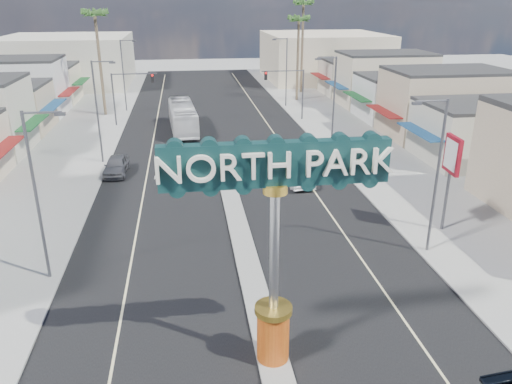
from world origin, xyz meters
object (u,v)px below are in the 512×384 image
object	(u,v)px
streetlight_l_far	(124,72)
streetlight_r_far	(285,69)
palm_left_far	(95,19)
gateway_sign	(275,231)
palm_right_mid	(299,23)
streetlight_l_near	(39,189)
bank_pylon_sign	(452,160)
car_parked_left	(116,165)
traffic_signal_left	(129,89)
city_bus	(183,117)
streetlight_r_near	(435,170)
car_parked_right	(296,173)
traffic_signal_right	(288,85)
streetlight_l_mid	(99,107)
palm_right_far	(303,8)
streetlight_r_mid	(332,100)

from	to	relation	value
streetlight_l_far	streetlight_r_far	world-z (taller)	same
streetlight_r_far	palm_left_far	distance (m)	24.38
gateway_sign	palm_right_mid	size ratio (longest dim) A/B	0.76
gateway_sign	streetlight_l_near	world-z (taller)	gateway_sign
bank_pylon_sign	streetlight_l_far	bearing A→B (deg)	124.63
streetlight_l_far	car_parked_left	xyz separation A→B (m)	(1.43, -25.24, -4.30)
traffic_signal_left	streetlight_r_far	xyz separation A→B (m)	(19.62, 8.01, 0.79)
gateway_sign	car_parked_left	size ratio (longest dim) A/B	2.04
palm_right_mid	city_bus	distance (m)	24.04
streetlight_l_near	car_parked_left	size ratio (longest dim) A/B	2.01
streetlight_r_near	city_bus	world-z (taller)	streetlight_r_near
streetlight_r_near	palm_right_mid	world-z (taller)	palm_right_mid
streetlight_l_far	streetlight_r_near	world-z (taller)	same
streetlight_l_far	car_parked_right	xyz separation A→B (m)	(15.93, -29.52, -4.25)
traffic_signal_left	city_bus	bearing A→B (deg)	-28.18
gateway_sign	traffic_signal_left	size ratio (longest dim) A/B	1.53
traffic_signal_right	palm_right_mid	world-z (taller)	palm_right_mid
streetlight_l_mid	car_parked_left	bearing A→B (deg)	-66.16
traffic_signal_right	streetlight_r_near	distance (m)	34.03
streetlight_l_mid	streetlight_l_far	size ratio (longest dim) A/B	1.00
car_parked_right	streetlight_l_near	bearing A→B (deg)	-146.06
car_parked_left	gateway_sign	bearing A→B (deg)	-67.04
traffic_signal_right	car_parked_left	bearing A→B (deg)	-136.53
palm_right_far	bank_pylon_sign	distance (m)	50.10
traffic_signal_right	car_parked_right	distance (m)	22.10
streetlight_r_near	streetlight_r_mid	size ratio (longest dim) A/B	1.00
palm_right_mid	car_parked_right	xyz separation A→B (m)	(-7.50, -33.52, -9.78)
streetlight_l_mid	palm_right_far	size ratio (longest dim) A/B	0.64
palm_right_mid	car_parked_right	bearing A→B (deg)	-102.61
streetlight_r_mid	city_bus	xyz separation A→B (m)	(-13.76, 10.86, -3.53)
traffic_signal_left	bank_pylon_sign	distance (m)	38.40
gateway_sign	palm_right_far	distance (m)	62.20
streetlight_l_near	city_bus	world-z (taller)	streetlight_l_near
streetlight_l_near	palm_left_far	world-z (taller)	palm_left_far
streetlight_l_far	gateway_sign	bearing A→B (deg)	-78.22
streetlight_r_near	city_bus	bearing A→B (deg)	114.04
palm_right_far	streetlight_l_mid	bearing A→B (deg)	-128.48
streetlight_l_mid	car_parked_left	xyz separation A→B (m)	(1.43, -3.24, -4.30)
palm_left_far	car_parked_left	world-z (taller)	palm_left_far
streetlight_l_mid	palm_right_mid	size ratio (longest dim) A/B	0.74
traffic_signal_right	palm_left_far	size ratio (longest dim) A/B	0.46
palm_left_far	palm_right_mid	distance (m)	26.70
streetlight_r_mid	bank_pylon_sign	bearing A→B (deg)	-82.19
streetlight_l_mid	palm_left_far	xyz separation A→B (m)	(-2.57, 20.00, 6.43)
streetlight_l_far	palm_right_mid	xyz separation A→B (m)	(23.43, 4.00, 5.54)
gateway_sign	streetlight_l_near	size ratio (longest dim) A/B	1.02
streetlight_l_mid	streetlight_r_near	world-z (taller)	same
city_bus	streetlight_l_mid	bearing A→B (deg)	-126.91
bank_pylon_sign	palm_right_mid	bearing A→B (deg)	93.88
gateway_sign	car_parked_right	size ratio (longest dim) A/B	1.84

